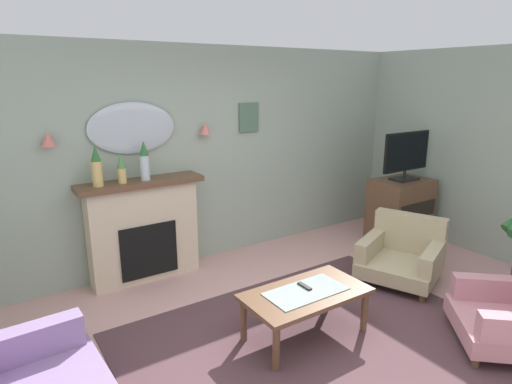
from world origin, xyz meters
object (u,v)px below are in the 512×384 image
at_px(mantel_vase_right, 97,167).
at_px(wall_mirror, 132,128).
at_px(tv_remote, 305,286).
at_px(mantel_vase_left, 144,161).
at_px(wall_sconce_left, 48,139).
at_px(wall_sconce_right, 205,128).
at_px(fireplace, 144,231).
at_px(tv_cabinet, 400,211).
at_px(mantel_vase_centre, 121,167).
at_px(tv_flatscreen, 406,155).
at_px(armchair_by_coffee_table, 402,254).
at_px(framed_picture, 249,118).
at_px(coffee_table, 306,297).

relative_size(mantel_vase_right, wall_mirror, 0.44).
bearing_deg(tv_remote, mantel_vase_right, 124.67).
bearing_deg(mantel_vase_left, wall_sconce_left, 172.41).
distance_m(wall_sconce_left, wall_sconce_right, 1.70).
xyz_separation_m(fireplace, tv_cabinet, (3.34, -0.86, -0.12)).
distance_m(mantel_vase_centre, tv_remote, 2.26).
xyz_separation_m(mantel_vase_left, wall_mirror, (-0.05, 0.17, 0.33)).
bearing_deg(tv_flatscreen, fireplace, 165.22).
relative_size(mantel_vase_centre, tv_cabinet, 0.36).
xyz_separation_m(tv_cabinet, tv_flatscreen, (0.00, -0.02, 0.80)).
bearing_deg(wall_mirror, mantel_vase_centre, -139.64).
bearing_deg(armchair_by_coffee_table, mantel_vase_left, 146.02).
bearing_deg(wall_mirror, tv_flatscreen, -17.03).
distance_m(framed_picture, armchair_by_coffee_table, 2.47).
distance_m(wall_mirror, wall_sconce_left, 0.85).
distance_m(tv_remote, tv_cabinet, 2.71).
relative_size(coffee_table, tv_remote, 6.88).
relative_size(mantel_vase_right, mantel_vase_centre, 1.30).
height_order(wall_mirror, coffee_table, wall_mirror).
bearing_deg(mantel_vase_centre, wall_sconce_right, 6.52).
height_order(fireplace, mantel_vase_centre, mantel_vase_centre).
bearing_deg(tv_cabinet, tv_flatscreen, -90.00).
bearing_deg(mantel_vase_centre, mantel_vase_left, 0.00).
bearing_deg(tv_remote, coffee_table, -120.60).
bearing_deg(framed_picture, mantel_vase_centre, -173.96).
bearing_deg(wall_sconce_right, coffee_table, -92.31).
distance_m(fireplace, wall_sconce_right, 1.38).
bearing_deg(coffee_table, wall_mirror, 110.59).
height_order(framed_picture, armchair_by_coffee_table, framed_picture).
bearing_deg(wall_sconce_right, tv_cabinet, -20.93).
bearing_deg(tv_flatscreen, armchair_by_coffee_table, -140.41).
bearing_deg(armchair_by_coffee_table, tv_remote, -172.51).
xyz_separation_m(mantel_vase_right, mantel_vase_left, (0.50, 0.00, 0.01)).
xyz_separation_m(wall_mirror, framed_picture, (1.50, 0.01, 0.04)).
relative_size(mantel_vase_centre, tv_remote, 2.02).
bearing_deg(wall_sconce_left, armchair_by_coffee_table, -27.72).
distance_m(fireplace, mantel_vase_left, 0.81).
bearing_deg(tv_flatscreen, wall_sconce_left, 166.93).
bearing_deg(wall_sconce_left, tv_flatscreen, -13.07).
height_order(mantel_vase_right, tv_remote, mantel_vase_right).
bearing_deg(mantel_vase_left, tv_cabinet, -14.19).
height_order(mantel_vase_centre, framed_picture, framed_picture).
height_order(fireplace, tv_flatscreen, tv_flatscreen).
bearing_deg(coffee_table, mantel_vase_left, 110.96).
distance_m(mantel_vase_right, tv_remote, 2.39).
relative_size(wall_sconce_right, tv_flatscreen, 0.17).
distance_m(wall_sconce_left, framed_picture, 2.35).
relative_size(mantel_vase_left, wall_sconce_left, 3.07).
xyz_separation_m(wall_mirror, tv_remote, (0.81, -1.99, -1.26)).
bearing_deg(coffee_table, wall_sconce_right, 87.69).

